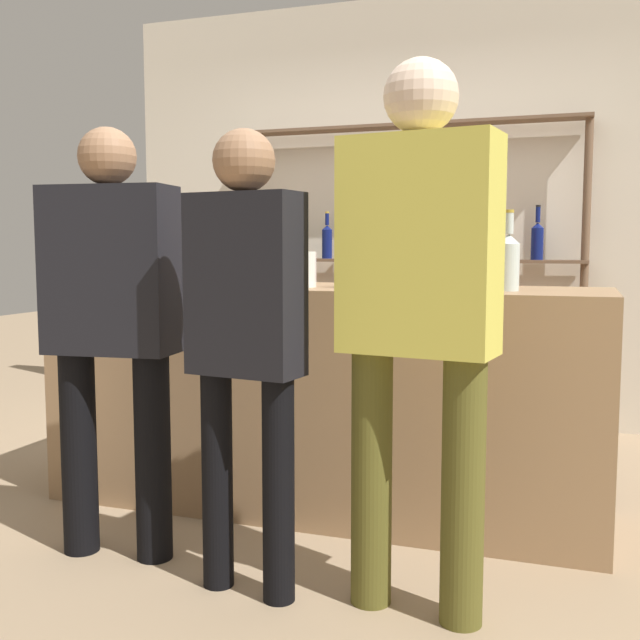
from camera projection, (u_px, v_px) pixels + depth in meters
ground_plane at (320, 506)px, 3.38m from camera, size 16.00×16.00×0.00m
bar_counter at (320, 398)px, 3.33m from camera, size 2.45×0.64×1.00m
back_wall at (413, 212)px, 5.05m from camera, size 4.05×0.12×2.80m
back_shelf at (408, 228)px, 4.89m from camera, size 2.27×0.18×1.95m
counter_bottle_0 at (489, 256)px, 3.11m from camera, size 0.07×0.07×0.36m
counter_bottle_1 at (359, 259)px, 3.11m from camera, size 0.07×0.07×0.33m
counter_bottle_2 at (238, 254)px, 3.44m from camera, size 0.08×0.08×0.37m
counter_bottle_3 at (200, 252)px, 3.69m from camera, size 0.07×0.07×0.36m
counter_bottle_4 at (257, 256)px, 3.55m from camera, size 0.09×0.09×0.33m
counter_bottle_5 at (508, 260)px, 2.94m from camera, size 0.09×0.09×0.32m
wine_glass at (422, 257)px, 3.15m from camera, size 0.09×0.09×0.18m
cork_jar at (302, 269)px, 3.21m from camera, size 0.12×0.12×0.15m
customer_left at (112, 313)px, 2.77m from camera, size 0.50×0.26×1.60m
customer_right at (418, 298)px, 2.31m from camera, size 0.50×0.28×1.74m
server_behind_counter at (393, 292)px, 4.20m from camera, size 0.54×0.36×1.59m
customer_center at (246, 323)px, 2.46m from camera, size 0.40×0.22×1.55m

